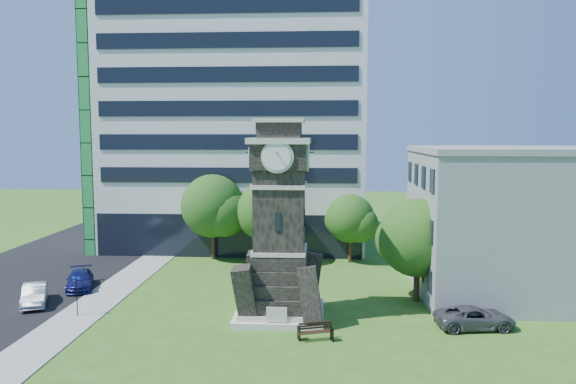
# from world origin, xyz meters

# --- Properties ---
(ground) EXTENTS (160.00, 160.00, 0.00)m
(ground) POSITION_xyz_m (0.00, 0.00, 0.00)
(ground) COLOR #315D1A
(ground) RESTS_ON ground
(sidewalk) EXTENTS (3.00, 70.00, 0.06)m
(sidewalk) POSITION_xyz_m (-9.50, 5.00, 0.03)
(sidewalk) COLOR gray
(sidewalk) RESTS_ON ground
(clock_tower) EXTENTS (5.40, 5.40, 12.22)m
(clock_tower) POSITION_xyz_m (3.00, 2.00, 5.28)
(clock_tower) COLOR beige
(clock_tower) RESTS_ON ground
(office_tall) EXTENTS (26.20, 15.11, 28.60)m
(office_tall) POSITION_xyz_m (-3.20, 25.84, 14.22)
(office_tall) COLOR silver
(office_tall) RESTS_ON ground
(office_low) EXTENTS (15.20, 12.20, 10.40)m
(office_low) POSITION_xyz_m (19.97, 8.00, 5.21)
(office_low) COLOR gray
(office_low) RESTS_ON ground
(car_street_mid) EXTENTS (2.97, 4.37, 1.36)m
(car_street_mid) POSITION_xyz_m (-13.46, 3.40, 0.68)
(car_street_mid) COLOR #A7ABAF
(car_street_mid) RESTS_ON ground
(car_street_north) EXTENTS (3.26, 4.81, 1.29)m
(car_street_north) POSITION_xyz_m (-12.14, 7.41, 0.65)
(car_street_north) COLOR #12154E
(car_street_north) RESTS_ON ground
(car_east_lot) EXTENTS (4.84, 2.70, 1.28)m
(car_east_lot) POSITION_xyz_m (14.52, 0.51, 0.64)
(car_east_lot) COLOR #4A4A4F
(car_east_lot) RESTS_ON ground
(park_bench) EXTENTS (1.92, 0.51, 0.99)m
(park_bench) POSITION_xyz_m (5.25, -1.93, 0.52)
(park_bench) COLOR black
(park_bench) RESTS_ON ground
(street_sign) EXTENTS (0.62, 0.06, 2.58)m
(street_sign) POSITION_xyz_m (-9.61, 1.26, 1.62)
(street_sign) COLOR black
(street_sign) RESTS_ON ground
(tree_nw) EXTENTS (6.26, 5.69, 7.72)m
(tree_nw) POSITION_xyz_m (-4.16, 17.70, 4.68)
(tree_nw) COLOR #332114
(tree_nw) RESTS_ON ground
(tree_nc) EXTENTS (5.50, 5.00, 7.02)m
(tree_nc) POSITION_xyz_m (0.65, 16.60, 4.33)
(tree_nc) COLOR #332114
(tree_nc) RESTS_ON ground
(tree_ne) EXTENTS (4.71, 4.28, 6.06)m
(tree_ne) POSITION_xyz_m (8.14, 17.19, 3.76)
(tree_ne) COLOR #332114
(tree_ne) RESTS_ON ground
(tree_east) EXTENTS (5.84, 5.31, 7.01)m
(tree_east) POSITION_xyz_m (12.10, 5.86, 4.18)
(tree_east) COLOR #332114
(tree_east) RESTS_ON ground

